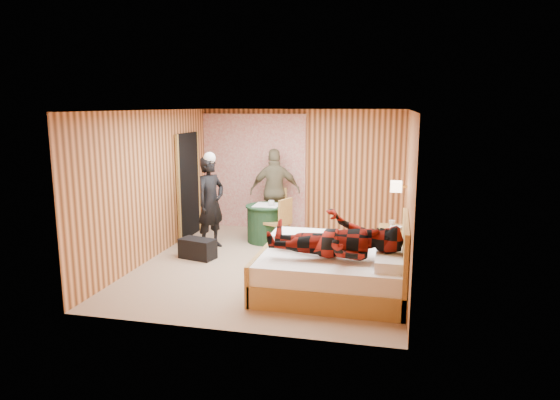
% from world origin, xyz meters
% --- Properties ---
extents(floor, '(4.20, 5.00, 0.01)m').
position_xyz_m(floor, '(0.00, 0.00, 0.00)').
color(floor, tan).
rests_on(floor, ground).
extents(ceiling, '(4.20, 5.00, 0.01)m').
position_xyz_m(ceiling, '(0.00, 0.00, 2.50)').
color(ceiling, white).
rests_on(ceiling, wall_back).
extents(wall_back, '(4.20, 0.02, 2.50)m').
position_xyz_m(wall_back, '(0.00, 2.50, 1.25)').
color(wall_back, '#F09B5C').
rests_on(wall_back, floor).
extents(wall_left, '(0.02, 5.00, 2.50)m').
position_xyz_m(wall_left, '(-2.10, 0.00, 1.25)').
color(wall_left, '#F09B5C').
rests_on(wall_left, floor).
extents(wall_right, '(0.02, 5.00, 2.50)m').
position_xyz_m(wall_right, '(2.10, 0.00, 1.25)').
color(wall_right, '#F09B5C').
rests_on(wall_right, floor).
extents(curtain, '(2.20, 0.08, 2.40)m').
position_xyz_m(curtain, '(-1.00, 2.43, 1.20)').
color(curtain, beige).
rests_on(curtain, floor).
extents(doorway, '(0.06, 0.90, 2.05)m').
position_xyz_m(doorway, '(-2.06, 1.40, 1.02)').
color(doorway, black).
rests_on(doorway, floor).
extents(wall_lamp, '(0.26, 0.24, 0.16)m').
position_xyz_m(wall_lamp, '(1.92, 0.45, 1.30)').
color(wall_lamp, gold).
rests_on(wall_lamp, wall_right).
extents(bed, '(2.03, 1.60, 1.10)m').
position_xyz_m(bed, '(1.12, -1.03, 0.32)').
color(bed, tan).
rests_on(bed, floor).
extents(nightstand, '(0.45, 0.61, 0.59)m').
position_xyz_m(nightstand, '(1.88, 0.59, 0.30)').
color(nightstand, tan).
rests_on(nightstand, floor).
extents(round_table, '(0.81, 0.81, 0.72)m').
position_xyz_m(round_table, '(-0.45, 1.35, 0.36)').
color(round_table, '#1D3F26').
rests_on(round_table, floor).
extents(chair_far, '(0.46, 0.46, 0.93)m').
position_xyz_m(chair_far, '(-0.44, 2.00, 0.54)').
color(chair_far, tan).
rests_on(chair_far, floor).
extents(chair_near, '(0.53, 0.53, 0.91)m').
position_xyz_m(chair_near, '(-0.12, 1.07, 0.53)').
color(chair_near, tan).
rests_on(chair_near, floor).
extents(duffel_bag, '(0.66, 0.46, 0.34)m').
position_xyz_m(duffel_bag, '(-1.34, 0.04, 0.17)').
color(duffel_bag, black).
rests_on(duffel_bag, floor).
extents(sneaker_left, '(0.26, 0.15, 0.11)m').
position_xyz_m(sneaker_left, '(-0.56, 1.24, 0.06)').
color(sneaker_left, white).
rests_on(sneaker_left, floor).
extents(sneaker_right, '(0.29, 0.13, 0.12)m').
position_xyz_m(sneaker_right, '(0.10, 0.93, 0.06)').
color(sneaker_right, white).
rests_on(sneaker_right, floor).
extents(woman_standing, '(0.62, 0.72, 1.68)m').
position_xyz_m(woman_standing, '(-1.34, 0.72, 0.84)').
color(woman_standing, black).
rests_on(woman_standing, floor).
extents(man_at_table, '(1.08, 0.66, 1.72)m').
position_xyz_m(man_at_table, '(-0.45, 2.03, 0.86)').
color(man_at_table, '#6D6448').
rests_on(man_at_table, floor).
extents(man_on_bed, '(0.86, 0.67, 1.77)m').
position_xyz_m(man_on_bed, '(1.15, -1.26, 0.98)').
color(man_on_bed, maroon).
rests_on(man_on_bed, bed).
extents(book_lower, '(0.22, 0.26, 0.02)m').
position_xyz_m(book_lower, '(1.88, 0.54, 0.60)').
color(book_lower, white).
rests_on(book_lower, nightstand).
extents(book_upper, '(0.25, 0.28, 0.02)m').
position_xyz_m(book_upper, '(1.88, 0.54, 0.62)').
color(book_upper, white).
rests_on(book_upper, nightstand).
extents(cup_nightstand, '(0.12, 0.12, 0.09)m').
position_xyz_m(cup_nightstand, '(1.88, 0.72, 0.63)').
color(cup_nightstand, white).
rests_on(cup_nightstand, nightstand).
extents(cup_table, '(0.13, 0.13, 0.10)m').
position_xyz_m(cup_table, '(-0.35, 1.30, 0.77)').
color(cup_table, white).
rests_on(cup_table, round_table).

